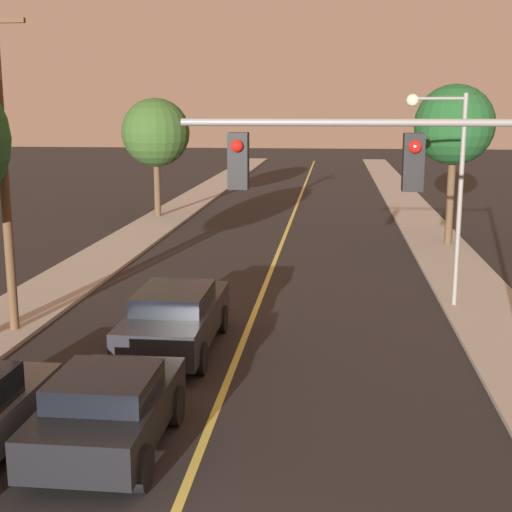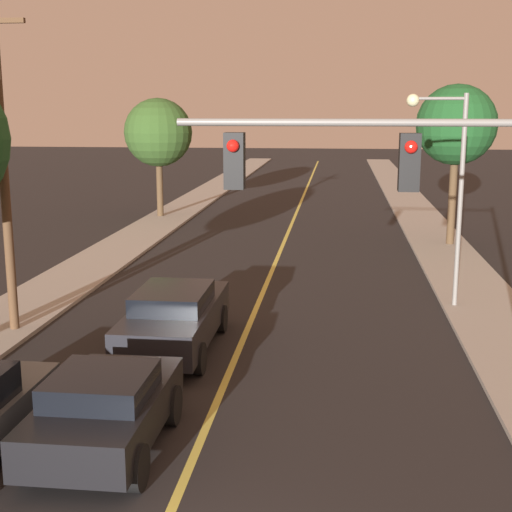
% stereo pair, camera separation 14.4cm
% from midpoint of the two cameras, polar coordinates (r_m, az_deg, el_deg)
% --- Properties ---
extents(road_surface, '(10.92, 80.00, 0.01)m').
position_cam_midpoint_polar(road_surface, '(42.98, 3.15, 3.96)').
color(road_surface, black).
rests_on(road_surface, ground).
extents(sidewalk_left, '(2.50, 80.00, 0.12)m').
position_cam_midpoint_polar(sidewalk_left, '(43.84, -5.67, 4.15)').
color(sidewalk_left, '#9E998E').
rests_on(sidewalk_left, ground).
extents(sidewalk_right, '(2.50, 80.00, 0.12)m').
position_cam_midpoint_polar(sidewalk_right, '(43.14, 12.10, 3.82)').
color(sidewalk_right, '#9E998E').
rests_on(sidewalk_right, ground).
extents(car_near_lane_front, '(1.98, 3.82, 1.47)m').
position_cam_midpoint_polar(car_near_lane_front, '(12.63, -12.06, -11.91)').
color(car_near_lane_front, black).
rests_on(car_near_lane_front, ground).
extents(car_near_lane_second, '(1.99, 4.95, 1.60)m').
position_cam_midpoint_polar(car_near_lane_second, '(17.39, -6.66, -4.90)').
color(car_near_lane_second, black).
rests_on(car_near_lane_second, ground).
extents(traffic_signal_mast, '(6.20, 0.42, 5.71)m').
position_cam_midpoint_polar(traffic_signal_mast, '(11.55, 13.67, 3.85)').
color(traffic_signal_mast, slate).
rests_on(traffic_signal_mast, ground).
extents(streetlamp_right, '(1.71, 0.36, 6.10)m').
position_cam_midpoint_polar(streetlamp_right, '(21.13, 14.79, 6.76)').
color(streetlamp_right, slate).
rests_on(streetlamp_right, ground).
extents(utility_pole_left, '(1.60, 0.24, 8.35)m').
position_cam_midpoint_polar(utility_pole_left, '(19.10, -19.79, 7.03)').
color(utility_pole_left, '#513823').
rests_on(utility_pole_left, ground).
extents(tree_left_far, '(3.58, 3.58, 6.23)m').
position_cam_midpoint_polar(tree_left_far, '(38.42, -8.13, 9.73)').
color(tree_left_far, '#4C3823').
rests_on(tree_left_far, ground).
extents(tree_right_near, '(3.33, 3.33, 6.68)m').
position_cam_midpoint_polar(tree_right_near, '(31.12, 15.45, 10.03)').
color(tree_right_near, '#4C3823').
rests_on(tree_right_near, ground).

